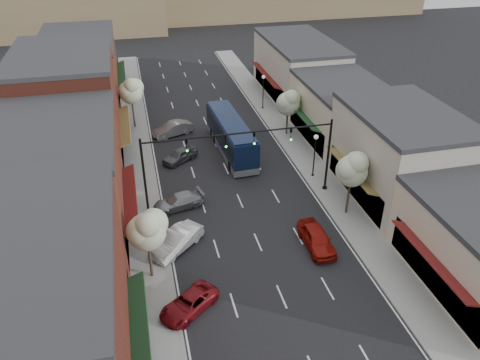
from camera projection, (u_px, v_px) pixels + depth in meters
ground at (265, 259)px, 34.74m from camera, size 160.00×160.00×0.00m
sidewalk_left at (138, 156)px, 48.45m from camera, size 2.80×73.00×0.15m
sidewalk_right at (291, 140)px, 51.82m from camera, size 2.80×73.00×0.15m
curb_left at (151, 155)px, 48.73m from camera, size 0.25×73.00×0.17m
curb_right at (279, 141)px, 51.54m from camera, size 0.25×73.00×0.17m
bldg_left_near at (31, 328)px, 22.57m from camera, size 10.14×14.10×10.40m
bldg_left_midnear at (59, 188)px, 34.50m from camera, size 10.14×14.10×9.40m
bldg_left_midfar at (70, 108)px, 45.79m from camera, size 10.14×14.10×10.90m
bldg_left_far at (81, 71)px, 59.78m from camera, size 10.14×18.10×8.40m
bldg_right_midnear at (399, 155)px, 40.49m from camera, size 9.14×12.10×7.90m
bldg_right_midfar at (341, 111)px, 50.88m from camera, size 9.14×12.10×6.40m
bldg_right_far at (298, 68)px, 62.30m from camera, size 9.14×16.10×7.40m
hill_near at (35, 11)px, 92.72m from camera, size 50.00×20.00×8.00m
signal_mast_right at (303, 148)px, 40.17m from camera, size 8.22×0.46×7.00m
signal_mast_left at (173, 162)px, 37.91m from camera, size 8.22×0.46×7.00m
tree_right_near at (353, 168)px, 37.42m from camera, size 2.85×2.65×5.95m
tree_right_far at (289, 102)px, 51.00m from camera, size 2.85×2.65×5.43m
tree_left_near at (147, 229)px, 30.87m from camera, size 2.85×2.65×5.69m
tree_left_far at (131, 90)px, 52.36m from camera, size 2.85×2.65×6.13m
lamp_post_near at (315, 149)px, 43.52m from camera, size 0.44×0.44×4.44m
lamp_post_far at (263, 86)px, 58.12m from camera, size 0.44×0.44×4.44m
coach_bus at (231, 135)px, 48.69m from camera, size 3.10×11.82×3.58m
red_hatchback at (316, 238)px, 35.58m from camera, size 1.89×4.63×1.57m
parked_car_a at (189, 303)px, 30.09m from camera, size 4.52×4.11×1.17m
parked_car_b at (177, 241)px, 35.35m from camera, size 4.57×4.36×1.54m
parked_car_c at (178, 202)px, 40.17m from camera, size 4.70×2.70×1.28m
parked_car_d at (180, 155)px, 47.40m from camera, size 4.11×3.50×1.33m
parked_car_e at (173, 129)px, 52.63m from camera, size 4.86×3.20×1.51m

